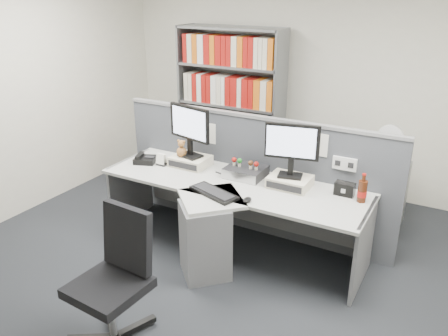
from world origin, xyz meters
The scene contains 21 objects.
ground centered at (0.00, 0.00, 0.00)m, with size 5.50×5.50×0.00m, color #292C31.
room_shell centered at (0.00, 0.00, 1.79)m, with size 5.04×5.54×2.72m.
partition centered at (0.00, 1.25, 0.65)m, with size 3.00×0.08×1.27m.
desk centered at (0.00, 0.60, 0.46)m, with size 2.60×1.20×0.72m.
monitor_riser_left centered at (-0.58, 0.98, 0.77)m, with size 0.38×0.31×0.10m.
monitor_riser_right centered at (0.52, 0.98, 0.77)m, with size 0.38×0.31×0.10m.
monitor_left centered at (-0.58, 0.98, 1.14)m, with size 0.52×0.22×0.53m.
monitor_right centered at (0.52, 0.98, 1.12)m, with size 0.49×0.20×0.50m.
desktop_pc centered at (0.05, 1.00, 0.77)m, with size 0.37×0.33×0.10m.
figurines centered at (0.05, 0.98, 0.87)m, with size 0.29×0.05×0.09m.
keyboard centered at (-0.01, 0.49, 0.74)m, with size 0.52×0.33×0.03m.
mouse centered at (0.32, 0.49, 0.74)m, with size 0.07×0.11×0.04m, color black.
desk_phone centered at (-1.05, 0.82, 0.75)m, with size 0.27×0.26×0.09m.
desk_calendar centered at (-0.85, 0.84, 0.77)m, with size 0.10×0.08×0.13m.
plush_toy centered at (-0.66, 0.93, 0.90)m, with size 0.10×0.10×0.18m.
speaker centered at (1.01, 1.04, 0.78)m, with size 0.17×0.10×0.12m, color black.
cola_bottle centered at (1.18, 0.98, 0.82)m, with size 0.08×0.08×0.26m.
shelving_unit centered at (-0.90, 2.44, 0.98)m, with size 1.41×0.40×2.00m.
filing_cabinet centered at (1.20, 1.99, 0.35)m, with size 0.45×0.61×0.70m.
desk_fan centered at (1.20, 1.99, 0.98)m, with size 0.27×0.16×0.45m.
office_chair centered at (-0.13, -0.70, 0.54)m, with size 0.65×0.67×1.01m.
Camera 1 is at (1.86, -2.69, 2.46)m, focal length 36.27 mm.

